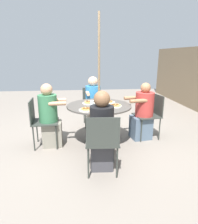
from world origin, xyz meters
The scene contains 20 objects.
ground_plane centered at (0.00, 0.00, 0.00)m, with size 12.00×12.00×0.00m, color gray.
patio_table centered at (0.00, 0.00, 0.59)m, with size 1.17×1.17×0.73m.
umbrella_pole centered at (0.00, 0.00, 1.14)m, with size 0.04×0.04×2.29m, color #846B4C.
patio_chair_north centered at (0.04, -1.05, 0.51)m, with size 0.47×0.47×0.87m.
diner_north centered at (0.04, -0.88, 0.53)m, with size 0.34×0.49×1.14m.
patio_chair_east centered at (1.05, -0.07, 0.51)m, with size 0.48×0.48×0.87m.
diner_east centered at (0.88, -0.06, 0.53)m, with size 0.50×0.36×1.15m.
patio_chair_south centered at (-0.15, 1.04, 0.51)m, with size 0.51×0.51×0.87m.
diner_south centered at (-0.13, 0.87, 0.50)m, with size 0.41×0.56×1.11m.
patio_chair_west centered at (-1.05, -0.05, 0.51)m, with size 0.47×0.47×0.87m.
diner_west centered at (-0.88, -0.04, 0.53)m, with size 0.49×0.35×1.15m.
pancake_plate_a centered at (-0.13, -0.18, 0.75)m, with size 0.24×0.24×0.06m.
pancake_plate_b centered at (-0.15, 0.20, 0.75)m, with size 0.24×0.24×0.05m.
pancake_plate_c centered at (0.14, 0.27, 0.75)m, with size 0.24×0.24×0.05m.
pancake_plate_d centered at (0.34, -0.25, 0.75)m, with size 0.24×0.24×0.05m.
pancake_plate_e centered at (-0.36, 0.05, 0.75)m, with size 0.24×0.24×0.06m.
syrup_bottle centered at (-0.19, 0.01, 0.79)m, with size 0.09×0.06×0.15m.
coffee_cup centered at (0.16, 0.00, 0.78)m, with size 0.08×0.08×0.09m.
drinking_glass_a centered at (0.14, -0.14, 0.79)m, with size 0.07×0.07×0.12m, color silver.
drinking_glass_b centered at (0.48, -0.03, 0.80)m, with size 0.08×0.08×0.14m, color silver.
Camera 1 is at (3.50, -0.37, 1.60)m, focal length 32.00 mm.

